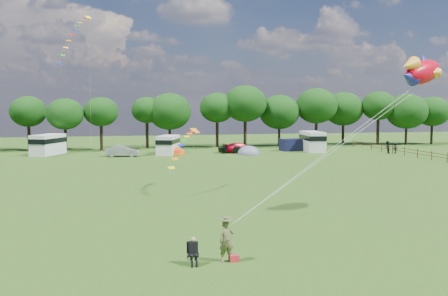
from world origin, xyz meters
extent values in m
plane|color=black|center=(0.00, 0.00, 0.00)|extent=(180.00, 180.00, 0.00)
cylinder|color=black|center=(-20.03, 56.31, 1.95)|extent=(0.47, 0.47, 3.90)
ellipsoid|color=#0E340D|center=(-20.03, 56.31, 6.00)|extent=(5.58, 5.58, 4.74)
cylinder|color=black|center=(-14.36, 53.27, 1.78)|extent=(0.44, 0.44, 3.56)
ellipsoid|color=#0E340D|center=(-14.36, 53.27, 5.64)|extent=(5.56, 5.56, 4.73)
cylinder|color=black|center=(-9.09, 54.23, 1.98)|extent=(0.47, 0.47, 3.95)
ellipsoid|color=#0E340D|center=(-9.09, 54.23, 5.95)|extent=(5.33, 5.33, 4.53)
cylinder|color=black|center=(-1.92, 56.03, 2.17)|extent=(0.50, 0.50, 4.33)
ellipsoid|color=#0E340D|center=(-1.92, 56.03, 6.19)|extent=(4.95, 4.95, 4.21)
cylinder|color=black|center=(1.70, 55.56, 1.66)|extent=(0.43, 0.43, 3.31)
ellipsoid|color=#0E340D|center=(1.70, 55.56, 5.95)|extent=(7.03, 7.03, 5.98)
cylinder|color=black|center=(9.66, 55.80, 2.18)|extent=(0.50, 0.50, 4.36)
ellipsoid|color=#0E340D|center=(9.66, 55.80, 6.56)|extent=(5.84, 5.84, 4.97)
cylinder|color=black|center=(14.25, 54.92, 2.27)|extent=(0.51, 0.51, 4.55)
ellipsoid|color=#0E340D|center=(14.25, 54.92, 7.23)|extent=(7.15, 7.15, 6.08)
cylinder|color=black|center=(20.49, 55.63, 1.61)|extent=(0.42, 0.42, 3.21)
ellipsoid|color=#0E340D|center=(20.49, 55.63, 5.80)|extent=(6.90, 6.90, 5.86)
cylinder|color=black|center=(26.98, 54.96, 2.09)|extent=(0.48, 0.48, 4.17)
ellipsoid|color=#0E340D|center=(26.98, 54.96, 6.86)|extent=(7.16, 7.16, 6.09)
cylinder|color=black|center=(32.97, 56.89, 1.83)|extent=(0.45, 0.45, 3.66)
ellipsoid|color=#0E340D|center=(32.97, 56.89, 6.31)|extent=(7.05, 7.05, 5.99)
cylinder|color=black|center=(38.41, 54.37, 2.32)|extent=(0.52, 0.52, 4.65)
ellipsoid|color=#0E340D|center=(38.41, 54.37, 6.88)|extent=(5.96, 5.96, 5.06)
cylinder|color=black|center=(43.16, 53.04, 1.59)|extent=(0.42, 0.42, 3.19)
ellipsoid|color=#0E340D|center=(43.16, 53.04, 5.89)|extent=(7.23, 7.23, 6.14)
cylinder|color=black|center=(48.55, 53.44, 1.76)|extent=(0.44, 0.44, 3.52)
ellipsoid|color=#0E340D|center=(48.55, 53.44, 5.86)|extent=(6.22, 6.22, 5.28)
cylinder|color=#472D19|center=(32.00, 27.00, 0.60)|extent=(0.12, 0.12, 1.20)
cylinder|color=#472D19|center=(32.00, 30.00, 0.60)|extent=(0.12, 0.12, 1.20)
cylinder|color=#472D19|center=(32.00, 28.50, 0.95)|extent=(0.08, 3.00, 0.08)
cylinder|color=#472D19|center=(32.00, 28.50, 0.55)|extent=(0.08, 3.00, 0.08)
cylinder|color=#472D19|center=(32.00, 33.00, 0.60)|extent=(0.12, 0.12, 1.20)
cylinder|color=#472D19|center=(32.00, 31.50, 0.95)|extent=(0.08, 3.00, 0.08)
cylinder|color=#472D19|center=(32.00, 31.50, 0.55)|extent=(0.08, 3.00, 0.08)
cylinder|color=#472D19|center=(32.00, 36.00, 0.60)|extent=(0.12, 0.12, 1.20)
cylinder|color=#472D19|center=(32.00, 34.50, 0.95)|extent=(0.08, 3.00, 0.08)
cylinder|color=#472D19|center=(32.00, 34.50, 0.55)|extent=(0.08, 3.00, 0.08)
cylinder|color=#472D19|center=(32.00, 39.00, 0.60)|extent=(0.12, 0.12, 1.20)
cylinder|color=#472D19|center=(32.00, 37.50, 0.95)|extent=(0.08, 3.00, 0.08)
cylinder|color=#472D19|center=(32.00, 37.50, 0.55)|extent=(0.08, 3.00, 0.08)
cylinder|color=#472D19|center=(32.00, 42.00, 0.60)|extent=(0.12, 0.12, 1.20)
cylinder|color=#472D19|center=(32.00, 40.50, 0.95)|extent=(0.08, 3.00, 0.08)
cylinder|color=#472D19|center=(32.00, 40.50, 0.55)|extent=(0.08, 3.00, 0.08)
cylinder|color=#472D19|center=(32.00, 45.00, 0.60)|extent=(0.12, 0.12, 1.20)
cylinder|color=#472D19|center=(32.00, 43.50, 0.95)|extent=(0.08, 3.00, 0.08)
cylinder|color=#472D19|center=(32.00, 43.50, 0.55)|extent=(0.08, 3.00, 0.08)
cylinder|color=#472D19|center=(32.00, 48.00, 0.60)|extent=(0.12, 0.12, 1.20)
cylinder|color=#472D19|center=(32.00, 46.50, 0.95)|extent=(0.08, 3.00, 0.08)
cylinder|color=#472D19|center=(32.00, 46.50, 0.55)|extent=(0.08, 3.00, 0.08)
cylinder|color=#472D19|center=(32.00, 51.00, 0.60)|extent=(0.12, 0.12, 1.20)
cylinder|color=#472D19|center=(32.00, 49.50, 0.95)|extent=(0.08, 3.00, 0.08)
cylinder|color=#472D19|center=(32.00, 49.50, 0.55)|extent=(0.08, 3.00, 0.08)
imported|color=gray|center=(-6.19, 43.16, 0.74)|extent=(4.33, 1.97, 1.48)
imported|color=maroon|center=(10.83, 45.17, 0.72)|extent=(5.07, 2.87, 1.43)
imported|color=black|center=(9.95, 44.88, 0.67)|extent=(5.34, 3.46, 1.34)
cube|color=white|center=(-16.29, 48.08, 1.44)|extent=(4.59, 6.24, 2.87)
cube|color=black|center=(-16.29, 48.08, 2.02)|extent=(4.68, 6.37, 0.68)
cylinder|color=black|center=(-17.03, 46.43, 0.40)|extent=(0.86, 0.60, 0.81)
cylinder|color=black|center=(-15.55, 49.73, 0.40)|extent=(0.86, 0.60, 0.81)
cube|color=white|center=(0.27, 45.15, 1.33)|extent=(3.94, 5.77, 2.66)
cube|color=black|center=(0.27, 45.15, 1.87)|extent=(4.02, 5.88, 0.63)
cylinder|color=black|center=(-0.30, 43.57, 0.37)|extent=(0.80, 0.51, 0.75)
cylinder|color=black|center=(0.84, 46.72, 0.37)|extent=(0.80, 0.51, 0.75)
cube|color=silver|center=(22.11, 44.97, 1.49)|extent=(3.25, 6.24, 2.99)
cube|color=black|center=(22.11, 44.97, 2.10)|extent=(3.32, 6.36, 0.71)
cylinder|color=black|center=(21.88, 43.10, 0.42)|extent=(0.87, 0.41, 0.84)
cylinder|color=black|center=(22.34, 46.83, 0.42)|extent=(0.87, 0.41, 0.84)
ellipsoid|color=#EB5F0A|center=(1.33, 44.54, 0.02)|extent=(2.55, 2.94, 2.10)
cylinder|color=#EB5F0A|center=(1.33, 44.54, 0.04)|extent=(2.68, 2.68, 0.08)
ellipsoid|color=slate|center=(11.37, 42.37, 0.02)|extent=(3.15, 3.62, 2.46)
cylinder|color=slate|center=(11.37, 42.37, 0.04)|extent=(3.31, 3.31, 0.08)
cube|color=#111333|center=(19.19, 46.53, 0.91)|extent=(3.10, 2.60, 1.82)
imported|color=brown|center=(-2.69, -4.35, 0.93)|extent=(0.72, 0.51, 1.87)
cylinder|color=#99999E|center=(-4.42, -4.70, 0.22)|extent=(0.02, 0.02, 0.44)
cylinder|color=#99999E|center=(-3.99, -4.70, 0.22)|extent=(0.02, 0.02, 0.44)
cylinder|color=#99999E|center=(-4.42, -4.28, 0.22)|extent=(0.02, 0.02, 0.44)
cylinder|color=#99999E|center=(-3.99, -4.28, 0.22)|extent=(0.02, 0.02, 0.44)
cube|color=black|center=(-4.20, -4.49, 0.44)|extent=(0.59, 0.58, 0.05)
cube|color=black|center=(-4.20, -4.26, 0.72)|extent=(0.50, 0.16, 0.53)
cube|color=black|center=(-4.20, -4.45, 0.75)|extent=(0.41, 0.30, 0.56)
sphere|color=tan|center=(-4.20, -4.47, 1.13)|extent=(0.21, 0.21, 0.21)
cube|color=red|center=(-2.35, -4.43, 0.15)|extent=(0.41, 0.28, 0.29)
ellipsoid|color=#C30212|center=(11.16, 1.96, 8.98)|extent=(3.90, 2.87, 2.13)
ellipsoid|color=yellow|center=(11.16, 1.96, 8.81)|extent=(2.44, 1.78, 1.16)
cone|color=#FFA027|center=(9.72, 1.25, 9.31)|extent=(1.58, 1.42, 1.12)
cone|color=#1E1E99|center=(9.72, 1.25, 8.64)|extent=(1.58, 1.42, 1.12)
cone|color=#1E1E99|center=(11.26, 2.01, 9.66)|extent=(1.12, 1.20, 0.95)
sphere|color=white|center=(12.12, 2.88, 9.18)|extent=(0.35, 0.35, 0.35)
sphere|color=black|center=(12.18, 2.97, 9.18)|extent=(0.18, 0.18, 0.18)
cube|color=#F3F100|center=(-9.79, 32.10, 16.56)|extent=(0.79, 0.76, 0.37)
cube|color=red|center=(-10.06, 31.61, 16.34)|extent=(0.58, 0.49, 0.10)
cube|color=orange|center=(-10.33, 31.11, 16.07)|extent=(0.58, 0.49, 0.11)
cube|color=yellow|center=(-10.60, 30.62, 15.73)|extent=(0.58, 0.49, 0.12)
cube|color=#198C1E|center=(-10.87, 30.12, 15.30)|extent=(0.57, 0.48, 0.13)
cube|color=#0C1EB2|center=(-11.14, 29.63, 14.80)|extent=(0.57, 0.48, 0.14)
cube|color=red|center=(-11.41, 29.13, 14.21)|extent=(0.57, 0.48, 0.15)
cube|color=orange|center=(-11.68, 28.64, 13.55)|extent=(0.57, 0.47, 0.16)
cube|color=yellow|center=(-11.95, 28.14, 12.80)|extent=(0.56, 0.47, 0.17)
cube|color=#198C1E|center=(-12.22, 27.65, 11.98)|extent=(0.56, 0.46, 0.18)
cube|color=#0C1EB2|center=(-12.49, 27.15, 11.07)|extent=(0.55, 0.45, 0.18)
cube|color=orange|center=(-0.69, 16.06, 4.80)|extent=(0.89, 0.87, 0.42)
cube|color=red|center=(-1.01, 15.52, 4.73)|extent=(0.65, 0.58, 0.12)
cube|color=orange|center=(-1.32, 14.98, 4.62)|extent=(0.64, 0.57, 0.13)
cube|color=yellow|center=(-1.64, 14.44, 4.43)|extent=(0.64, 0.57, 0.14)
cube|color=#198C1E|center=(-1.95, 13.90, 4.15)|extent=(0.64, 0.57, 0.15)
cube|color=#0C1EB2|center=(-2.27, 13.36, 3.80)|extent=(0.64, 0.56, 0.16)
cube|color=red|center=(-2.58, 12.82, 3.37)|extent=(0.63, 0.56, 0.17)
cube|color=orange|center=(-2.90, 12.28, 2.86)|extent=(0.63, 0.55, 0.18)
cube|color=yellow|center=(-3.21, 11.74, 2.27)|extent=(0.62, 0.55, 0.19)
imported|color=black|center=(31.29, 39.29, 0.91)|extent=(1.03, 0.97, 1.82)
imported|color=black|center=(32.51, 39.20, 0.76)|extent=(1.08, 0.74, 1.52)
camera|label=1|loc=(-7.58, -25.47, 6.94)|focal=40.00mm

